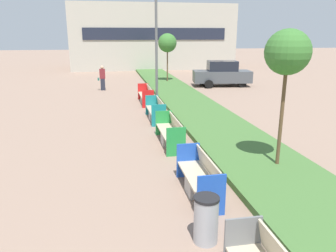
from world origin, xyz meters
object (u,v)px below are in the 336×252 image
Objects in this scene: bench_red_frame at (146,97)px; sapling_tree_near at (288,53)px; street_lamp_post at (156,27)px; bench_blue_frame at (200,180)px; sapling_tree_far at (167,43)px; litter_bin at (206,219)px; bench_teal_frame at (156,112)px; bench_green_frame at (170,134)px; parked_car_distant at (222,74)px; pedestrian_walking at (102,78)px.

bench_red_frame is 0.64× the size of sapling_tree_near.
bench_red_frame is 3.78m from street_lamp_post.
sapling_tree_far is (2.57, 18.61, 2.72)m from bench_blue_frame.
bench_blue_frame reaches higher than litter_bin.
bench_blue_frame is at bearing -90.01° from bench_teal_frame.
bench_teal_frame is at bearing -98.94° from street_lamp_post.
bench_blue_frame is 0.87× the size of bench_green_frame.
street_lamp_post is at bearing 85.25° from bench_green_frame.
street_lamp_post is 7.83m from sapling_tree_far.
sapling_tree_far is 4.84m from parked_car_distant.
street_lamp_post is (0.61, 0.05, 3.73)m from bench_red_frame.
bench_red_frame is at bearing 104.37° from sapling_tree_near.
street_lamp_post is at bearing 101.01° from sapling_tree_near.
pedestrian_walking is (-2.03, 17.88, 0.40)m from litter_bin.
litter_bin is 13.48m from street_lamp_post.
street_lamp_post is (1.01, 12.94, 3.66)m from litter_bin.
bench_red_frame is 8.44m from sapling_tree_far.
street_lamp_post is 1.93× the size of sapling_tree_near.
sapling_tree_far is at bearing 157.75° from parked_car_distant.
bench_green_frame is (0.00, 3.77, 0.01)m from bench_blue_frame.
sapling_tree_near reaches higher than litter_bin.
parked_car_distant is (6.28, 5.36, 0.53)m from bench_red_frame.
sapling_tree_near is at bearing -67.41° from bench_teal_frame.
bench_teal_frame reaches higher than litter_bin.
sapling_tree_far is at bearing 80.19° from bench_green_frame.
bench_blue_frame is 3.77m from bench_green_frame.
bench_red_frame is 1.47× the size of pedestrian_walking.
bench_green_frame is 0.54× the size of parked_car_distant.
sapling_tree_near reaches higher than pedestrian_walking.
parked_car_distant reaches higher than bench_green_frame.
bench_green_frame is 3.44m from bench_teal_frame.
sapling_tree_near is 15.98m from parked_car_distant.
litter_bin is at bearing -92.53° from bench_teal_frame.
bench_green_frame is 7.28m from bench_red_frame.
litter_bin is 0.24× the size of sapling_tree_far.
bench_red_frame is at bearing 88.21° from litter_bin.
bench_red_frame is at bearing -175.28° from street_lamp_post.
bench_blue_frame is at bearing -102.54° from parked_car_distant.
pedestrian_walking is (-2.44, 4.99, 0.47)m from bench_red_frame.
bench_red_frame is at bearing -131.11° from parked_car_distant.
bench_blue_frame is at bearing -81.38° from pedestrian_walking.
street_lamp_post is at bearing -58.39° from pedestrian_walking.
bench_blue_frame is 11.73m from street_lamp_post.
bench_green_frame is 1.08× the size of bench_teal_frame.
sapling_tree_near is at bearing -71.57° from pedestrian_walking.
bench_green_frame is 0.96× the size of bench_red_frame.
bench_blue_frame is 1.24× the size of pedestrian_walking.
pedestrian_walking is at bearing 101.22° from bench_green_frame.
litter_bin is 20.84m from sapling_tree_far.
sapling_tree_near is at bearing -46.77° from bench_green_frame.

